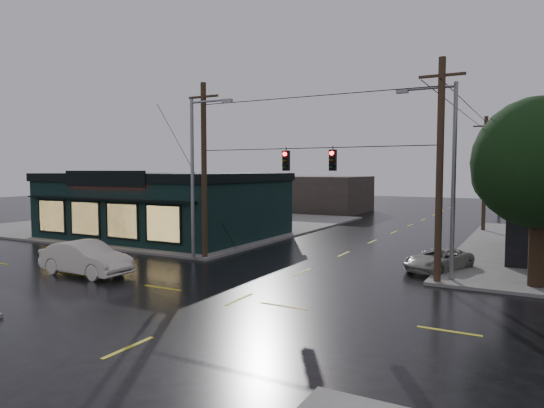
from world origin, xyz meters
The scene contains 15 objects.
ground_plane centered at (0.00, 0.00, 0.00)m, with size 160.00×160.00×0.00m, color black.
sidewalk_nw centered at (-20.00, 20.00, 0.07)m, with size 28.00×28.00×0.15m, color slate.
pizza_shop centered at (-15.00, 12.94, 2.56)m, with size 16.30×12.34×4.90m.
corner_tree centered at (10.44, 7.58, 5.47)m, with size 5.67×5.67×8.19m.
utility_pole_nw centered at (-6.50, 6.50, 0.00)m, with size 2.00×0.32×10.15m, color black, non-canonical shape.
utility_pole_ne centered at (6.50, 6.50, 0.00)m, with size 2.00×0.32×10.15m, color black, non-canonical shape.
utility_pole_far_a centered at (6.50, 28.00, 0.00)m, with size 2.00×0.32×9.65m, color black, non-canonical shape.
utility_pole_far_b centered at (6.50, 48.00, 0.00)m, with size 2.00×0.32×9.15m, color black, non-canonical shape.
utility_pole_far_c centered at (6.50, 68.00, 0.00)m, with size 2.00×0.32×9.15m, color black, non-canonical shape.
span_signal_assembly centered at (0.10, 6.50, 5.70)m, with size 13.00×0.48×1.23m.
streetlight_nw centered at (-6.80, 5.80, 0.00)m, with size 5.40×0.30×9.15m, color gray, non-canonical shape.
streetlight_ne centered at (7.00, 7.20, 0.00)m, with size 5.40×0.30×9.15m, color gray, non-canonical shape.
bg_building_west centered at (-14.00, 40.00, 2.20)m, with size 12.00×10.00×4.40m, color #372E28.
sedan_cream centered at (-9.16, 0.27, 0.83)m, with size 1.75×5.03×1.66m, color white.
suv_silver centered at (6.00, 9.62, 0.58)m, with size 1.93×4.19×1.16m, color #A4A398.
Camera 1 is at (10.30, -16.12, 5.18)m, focal length 32.00 mm.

